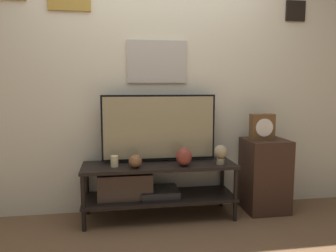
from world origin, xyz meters
The scene contains 10 objects.
ground_plane centered at (0.00, 0.00, 0.00)m, with size 12.00×12.00×0.00m, color brown.
wall_back centered at (0.00, 0.54, 1.36)m, with size 6.40×0.08×2.70m.
media_console centered at (-0.12, 0.27, 0.34)m, with size 1.46×0.46×0.53m.
television centered at (0.01, 0.37, 0.87)m, with size 1.11×0.05×0.66m.
vase_round_glass centered at (-0.23, 0.16, 0.60)m, with size 0.12×0.12×0.12m.
vase_urn_stoneware centered at (0.22, 0.15, 0.62)m, with size 0.15×0.14×0.17m.
candle_jar centered at (-0.42, 0.23, 0.59)m, with size 0.07×0.07×0.10m.
decorative_bust centered at (0.57, 0.16, 0.64)m, with size 0.12×0.12×0.18m.
side_table centered at (1.09, 0.29, 0.37)m, with size 0.42×0.41×0.74m.
mantel_clock centered at (1.04, 0.28, 0.87)m, with size 0.24×0.11×0.26m.
Camera 1 is at (-0.40, -2.77, 1.29)m, focal length 35.00 mm.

